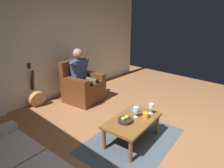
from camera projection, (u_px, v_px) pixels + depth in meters
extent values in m
plane|color=#93603C|center=(171.00, 147.00, 3.07)|extent=(7.29, 7.29, 0.00)
cube|color=beige|center=(54.00, 45.00, 4.61)|extent=(5.69, 0.06, 2.54)
cube|color=#424E58|center=(132.00, 140.00, 3.23)|extent=(1.77, 1.34, 0.01)
cube|color=#5B2F17|center=(84.00, 93.00, 4.66)|extent=(0.88, 0.85, 0.39)
cube|color=#5B2F17|center=(86.00, 84.00, 4.54)|extent=(0.53, 0.67, 0.10)
cube|color=#5B2F17|center=(92.00, 77.00, 4.79)|extent=(0.28, 0.75, 0.24)
cube|color=#5B2F17|center=(74.00, 84.00, 4.31)|extent=(0.28, 0.75, 0.24)
cube|color=#5B2F17|center=(73.00, 71.00, 4.65)|extent=(0.78, 0.25, 0.56)
cube|color=#3B436C|center=(79.00, 70.00, 4.54)|extent=(0.38, 0.24, 0.48)
sphere|color=#A87A5B|center=(78.00, 53.00, 4.42)|extent=(0.22, 0.22, 0.22)
cylinder|color=#42402E|center=(89.00, 80.00, 4.59)|extent=(0.20, 0.46, 0.13)
cylinder|color=#42402E|center=(97.00, 92.00, 4.56)|extent=(0.13, 0.13, 0.49)
cylinder|color=#3B436C|center=(86.00, 64.00, 4.65)|extent=(0.21, 0.12, 0.29)
cylinder|color=#42402E|center=(83.00, 82.00, 4.43)|extent=(0.20, 0.46, 0.13)
cylinder|color=#42402E|center=(92.00, 95.00, 4.40)|extent=(0.13, 0.13, 0.49)
cylinder|color=#3B436C|center=(74.00, 68.00, 4.32)|extent=(0.21, 0.12, 0.29)
cube|color=brown|center=(133.00, 120.00, 3.11)|extent=(1.01, 0.67, 0.04)
cylinder|color=brown|center=(157.00, 125.00, 3.36)|extent=(0.06, 0.06, 0.35)
cylinder|color=brown|center=(131.00, 151.00, 2.72)|extent=(0.06, 0.06, 0.35)
cylinder|color=brown|center=(133.00, 116.00, 3.63)|extent=(0.06, 0.06, 0.35)
cylinder|color=brown|center=(104.00, 139.00, 2.98)|extent=(0.06, 0.06, 0.35)
cylinder|color=#BA7945|center=(37.00, 99.00, 4.37)|extent=(0.35, 0.19, 0.37)
cylinder|color=black|center=(38.00, 99.00, 4.33)|extent=(0.10, 0.03, 0.10)
cube|color=black|center=(33.00, 80.00, 4.30)|extent=(0.05, 0.15, 0.48)
cube|color=black|center=(29.00, 66.00, 4.25)|extent=(0.07, 0.06, 0.14)
cylinder|color=silver|center=(136.00, 117.00, 3.17)|extent=(0.07, 0.07, 0.01)
cylinder|color=silver|center=(136.00, 114.00, 3.16)|extent=(0.01, 0.01, 0.09)
cylinder|color=silver|center=(136.00, 109.00, 3.13)|extent=(0.09, 0.09, 0.08)
cylinder|color=#590C19|center=(136.00, 111.00, 3.14)|extent=(0.08, 0.08, 0.03)
cylinder|color=silver|center=(151.00, 113.00, 3.28)|extent=(0.07, 0.07, 0.01)
cylinder|color=silver|center=(151.00, 111.00, 3.27)|extent=(0.01, 0.01, 0.09)
cylinder|color=silver|center=(151.00, 106.00, 3.24)|extent=(0.08, 0.08, 0.08)
cylinder|color=#590C19|center=(151.00, 107.00, 3.25)|extent=(0.07, 0.07, 0.03)
cylinder|color=#2F1F20|center=(125.00, 120.00, 3.02)|extent=(0.23, 0.23, 0.05)
sphere|color=#84AD41|center=(123.00, 119.00, 2.97)|extent=(0.07, 0.07, 0.07)
sphere|color=gold|center=(127.00, 117.00, 3.02)|extent=(0.07, 0.07, 0.07)
cylinder|color=teal|center=(135.00, 110.00, 3.38)|extent=(0.18, 0.18, 0.02)
cylinder|color=gold|center=(146.00, 115.00, 3.14)|extent=(0.10, 0.10, 0.08)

